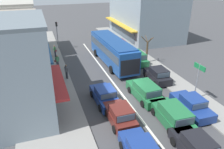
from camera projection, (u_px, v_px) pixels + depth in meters
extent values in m
plane|color=#3F3F42|center=(123.00, 96.00, 20.93)|extent=(140.00, 140.00, 0.00)
cube|color=silver|center=(110.00, 79.00, 24.36)|extent=(0.20, 28.00, 0.01)
cube|color=gray|center=(46.00, 79.00, 24.05)|extent=(5.20, 44.00, 0.14)
cube|color=gray|center=(151.00, 65.00, 27.87)|extent=(2.80, 44.00, 0.12)
cube|color=maroon|center=(57.00, 81.00, 17.83)|extent=(1.10, 6.56, 0.20)
cube|color=#425160|center=(53.00, 95.00, 18.25)|extent=(0.06, 5.71, 1.80)
cube|color=beige|center=(8.00, 50.00, 23.25)|extent=(6.61, 8.77, 6.57)
cube|color=#23568E|center=(45.00, 51.00, 24.60)|extent=(1.10, 8.06, 0.20)
cube|color=#425160|center=(43.00, 62.00, 25.03)|extent=(0.06, 7.01, 1.80)
cube|color=gray|center=(1.00, 17.00, 21.82)|extent=(6.77, 8.77, 0.24)
cube|color=silver|center=(13.00, 30.00, 30.45)|extent=(6.31, 7.45, 7.05)
cube|color=#2D703D|center=(41.00, 33.00, 31.85)|extent=(1.10, 6.85, 0.20)
cube|color=#425160|center=(39.00, 42.00, 32.28)|extent=(0.06, 5.96, 1.80)
cube|color=#A19D92|center=(8.00, 2.00, 28.91)|extent=(6.47, 7.45, 0.24)
cube|color=#84939E|center=(145.00, 14.00, 38.65)|extent=(8.68, 13.79, 8.26)
cube|color=gold|center=(120.00, 24.00, 37.85)|extent=(1.10, 12.69, 0.20)
cube|color=#425160|center=(122.00, 31.00, 38.52)|extent=(0.06, 11.04, 1.80)
cube|color=#1E4C99|center=(112.00, 50.00, 27.80)|extent=(2.86, 10.88, 2.70)
cube|color=#425160|center=(112.00, 47.00, 27.63)|extent=(2.88, 10.45, 0.90)
cube|color=black|center=(130.00, 67.00, 23.29)|extent=(2.25, 0.13, 1.76)
cube|color=navy|center=(112.00, 40.00, 27.21)|extent=(2.71, 10.01, 0.12)
cylinder|color=black|center=(96.00, 53.00, 30.78)|extent=(0.29, 0.97, 0.96)
cylinder|color=black|center=(112.00, 51.00, 31.58)|extent=(0.29, 0.97, 0.96)
cylinder|color=black|center=(111.00, 70.00, 25.42)|extent=(0.29, 0.97, 0.96)
cylinder|color=black|center=(131.00, 67.00, 26.23)|extent=(0.29, 0.97, 0.96)
cube|color=#1E6638|center=(144.00, 93.00, 20.43)|extent=(1.91, 4.56, 0.76)
cube|color=#1E6638|center=(147.00, 88.00, 19.83)|extent=(1.73, 2.65, 0.68)
cube|color=#425160|center=(140.00, 82.00, 20.95)|extent=(1.51, 0.11, 0.58)
cube|color=#425160|center=(154.00, 95.00, 18.72)|extent=(1.48, 0.11, 0.54)
cylinder|color=black|center=(130.00, 90.00, 21.38)|extent=(0.20, 0.63, 0.62)
cylinder|color=black|center=(145.00, 87.00, 21.95)|extent=(0.20, 0.63, 0.62)
cylinder|color=black|center=(143.00, 104.00, 19.09)|extent=(0.20, 0.63, 0.62)
cylinder|color=black|center=(160.00, 100.00, 19.66)|extent=(0.20, 0.63, 0.62)
cube|color=navy|center=(143.00, 148.00, 13.11)|extent=(1.62, 1.85, 0.60)
cube|color=#425160|center=(137.00, 138.00, 13.91)|extent=(1.44, 0.11, 0.51)
cylinder|color=black|center=(122.00, 146.00, 14.43)|extent=(0.20, 0.63, 0.62)
cylinder|color=black|center=(145.00, 141.00, 14.88)|extent=(0.20, 0.63, 0.62)
cube|color=black|center=(194.00, 148.00, 13.97)|extent=(1.77, 3.76, 0.76)
cube|color=black|center=(199.00, 143.00, 13.42)|extent=(1.59, 1.95, 0.64)
cube|color=#425160|center=(190.00, 133.00, 14.26)|extent=(1.40, 0.11, 0.54)
cylinder|color=black|center=(173.00, 142.00, 14.81)|extent=(0.20, 0.63, 0.62)
cylinder|color=black|center=(194.00, 137.00, 15.24)|extent=(0.20, 0.63, 0.62)
cube|color=navy|center=(105.00, 97.00, 19.73)|extent=(1.87, 4.26, 0.72)
cube|color=navy|center=(105.00, 91.00, 19.37)|extent=(1.63, 1.86, 0.60)
cube|color=#425160|center=(102.00, 87.00, 20.15)|extent=(1.44, 0.11, 0.51)
cube|color=#425160|center=(109.00, 96.00, 18.59)|extent=(1.41, 0.11, 0.48)
cylinder|color=black|center=(92.00, 94.00, 20.60)|extent=(0.20, 0.63, 0.62)
cylinder|color=black|center=(109.00, 91.00, 21.16)|extent=(0.20, 0.63, 0.62)
cylinder|color=black|center=(100.00, 108.00, 18.47)|extent=(0.20, 0.63, 0.62)
cylinder|color=black|center=(119.00, 104.00, 19.03)|extent=(0.20, 0.63, 0.62)
cube|color=#1E6638|center=(172.00, 117.00, 16.99)|extent=(1.97, 4.58, 0.76)
cube|color=#1E6638|center=(175.00, 112.00, 16.38)|extent=(1.76, 2.67, 0.68)
cube|color=#425160|center=(166.00, 103.00, 17.53)|extent=(1.51, 0.13, 0.58)
cube|color=#425160|center=(185.00, 122.00, 15.23)|extent=(1.48, 0.13, 0.54)
cylinder|color=black|center=(153.00, 112.00, 18.03)|extent=(0.21, 0.63, 0.62)
cylinder|color=black|center=(172.00, 108.00, 18.47)|extent=(0.21, 0.63, 0.62)
cylinder|color=black|center=(170.00, 132.00, 15.68)|extent=(0.21, 0.63, 0.62)
cylinder|color=black|center=(191.00, 128.00, 16.12)|extent=(0.21, 0.63, 0.62)
cube|color=#561E19|center=(120.00, 116.00, 17.07)|extent=(1.65, 3.70, 0.76)
cube|color=#561E19|center=(121.00, 111.00, 16.52)|extent=(1.52, 1.90, 0.64)
cube|color=#425160|center=(117.00, 104.00, 17.35)|extent=(1.40, 0.06, 0.54)
cube|color=#425160|center=(126.00, 118.00, 15.69)|extent=(1.37, 0.06, 0.51)
cylinder|color=black|center=(105.00, 113.00, 17.87)|extent=(0.18, 0.62, 0.62)
cylinder|color=black|center=(124.00, 109.00, 18.35)|extent=(0.18, 0.62, 0.62)
cylinder|color=black|center=(114.00, 129.00, 15.97)|extent=(0.18, 0.62, 0.62)
cylinder|color=black|center=(135.00, 125.00, 16.45)|extent=(0.18, 0.62, 0.62)
cube|color=navy|center=(191.00, 107.00, 18.35)|extent=(1.83, 4.25, 0.72)
cube|color=navy|center=(193.00, 100.00, 17.98)|extent=(1.61, 1.84, 0.60)
cube|color=#425160|center=(187.00, 95.00, 18.78)|extent=(1.44, 0.10, 0.51)
cube|color=#425160|center=(200.00, 106.00, 17.19)|extent=(1.41, 0.10, 0.48)
cylinder|color=black|center=(174.00, 102.00, 19.29)|extent=(0.20, 0.62, 0.62)
cylinder|color=black|center=(190.00, 99.00, 19.76)|extent=(0.20, 0.62, 0.62)
cylinder|color=black|center=(191.00, 119.00, 17.11)|extent=(0.20, 0.62, 0.62)
cylinder|color=black|center=(210.00, 115.00, 17.57)|extent=(0.20, 0.62, 0.62)
cube|color=black|center=(157.00, 76.00, 23.66)|extent=(1.76, 3.75, 0.76)
cube|color=black|center=(159.00, 72.00, 23.10)|extent=(1.58, 1.95, 0.64)
cube|color=#425160|center=(155.00, 68.00, 23.94)|extent=(1.40, 0.10, 0.54)
cube|color=#425160|center=(164.00, 75.00, 22.26)|extent=(1.37, 0.10, 0.51)
cylinder|color=black|center=(146.00, 75.00, 24.49)|extent=(0.20, 0.63, 0.62)
cylinder|color=black|center=(159.00, 73.00, 24.93)|extent=(0.20, 0.63, 0.62)
cylinder|color=black|center=(155.00, 84.00, 22.57)|extent=(0.20, 0.63, 0.62)
cylinder|color=black|center=(169.00, 82.00, 23.00)|extent=(0.20, 0.63, 0.62)
cube|color=#1E6638|center=(135.00, 59.00, 28.47)|extent=(1.78, 4.51, 0.76)
cube|color=#1E6638|center=(137.00, 55.00, 27.86)|extent=(1.65, 2.61, 0.68)
cube|color=#425160|center=(133.00, 51.00, 29.00)|extent=(1.51, 0.07, 0.58)
cube|color=#425160|center=(141.00, 58.00, 26.73)|extent=(1.48, 0.07, 0.54)
cylinder|color=black|center=(125.00, 58.00, 29.46)|extent=(0.18, 0.62, 0.62)
cylinder|color=black|center=(137.00, 56.00, 29.97)|extent=(0.18, 0.62, 0.62)
cylinder|color=black|center=(133.00, 65.00, 27.14)|extent=(0.18, 0.62, 0.62)
cylinder|color=black|center=(146.00, 63.00, 27.65)|extent=(0.18, 0.62, 0.62)
cube|color=maroon|center=(119.00, 46.00, 33.52)|extent=(1.68, 3.72, 0.76)
cube|color=maroon|center=(119.00, 42.00, 32.96)|extent=(1.54, 1.92, 0.64)
cube|color=#425160|center=(117.00, 40.00, 33.80)|extent=(1.40, 0.07, 0.54)
cube|color=#425160|center=(122.00, 44.00, 32.13)|extent=(1.37, 0.07, 0.51)
cylinder|color=black|center=(111.00, 46.00, 34.33)|extent=(0.19, 0.62, 0.62)
cylinder|color=black|center=(121.00, 45.00, 34.79)|extent=(0.19, 0.62, 0.62)
cylinder|color=black|center=(116.00, 50.00, 32.42)|extent=(0.19, 0.62, 0.62)
cylinder|color=black|center=(126.00, 49.00, 32.88)|extent=(0.19, 0.62, 0.62)
cylinder|color=gray|center=(57.00, 36.00, 32.93)|extent=(0.12, 0.12, 4.20)
cube|color=black|center=(56.00, 24.00, 32.19)|extent=(0.24, 0.24, 0.68)
sphere|color=red|center=(57.00, 23.00, 32.14)|extent=(0.13, 0.13, 0.13)
sphere|color=black|center=(57.00, 24.00, 32.23)|extent=(0.13, 0.13, 0.13)
sphere|color=black|center=(57.00, 26.00, 32.32)|extent=(0.13, 0.13, 0.13)
cylinder|color=gray|center=(197.00, 82.00, 19.57)|extent=(0.10, 0.10, 3.60)
cube|color=#19753D|center=(200.00, 67.00, 18.92)|extent=(0.08, 1.40, 0.44)
cube|color=white|center=(200.00, 67.00, 18.93)|extent=(0.01, 1.10, 0.10)
cylinder|color=brown|center=(147.00, 53.00, 28.06)|extent=(0.24, 0.24, 2.73)
cylinder|color=brown|center=(147.00, 39.00, 27.63)|extent=(0.10, 0.77, 0.81)
cylinder|color=brown|center=(151.00, 40.00, 27.47)|extent=(0.86, 0.10, 0.71)
cylinder|color=brown|center=(149.00, 41.00, 26.93)|extent=(0.10, 0.96, 0.88)
cylinder|color=brown|center=(145.00, 40.00, 27.17)|extent=(0.97, 0.10, 0.93)
cylinder|color=#333338|center=(58.00, 64.00, 26.74)|extent=(0.14, 0.14, 0.84)
cylinder|color=#333338|center=(57.00, 65.00, 26.61)|extent=(0.14, 0.14, 0.84)
cube|color=#478951|center=(57.00, 59.00, 26.38)|extent=(0.42, 0.37, 0.56)
sphere|color=#9E7051|center=(57.00, 56.00, 26.21)|extent=(0.22, 0.22, 0.22)
cylinder|color=#478951|center=(59.00, 59.00, 26.54)|extent=(0.09, 0.09, 0.54)
cylinder|color=#478951|center=(55.00, 60.00, 26.22)|extent=(0.09, 0.09, 0.54)
cube|color=maroon|center=(55.00, 61.00, 26.23)|extent=(0.21, 0.26, 0.22)
cylinder|color=#333338|center=(66.00, 75.00, 23.97)|extent=(0.14, 0.14, 0.84)
cylinder|color=#333338|center=(67.00, 75.00, 23.86)|extent=(0.14, 0.14, 0.84)
cube|color=slate|center=(66.00, 69.00, 23.62)|extent=(0.37, 0.42, 0.56)
sphere|color=brown|center=(66.00, 66.00, 23.45)|extent=(0.22, 0.22, 0.22)
cylinder|color=slate|center=(65.00, 68.00, 23.76)|extent=(0.09, 0.09, 0.54)
cylinder|color=slate|center=(68.00, 70.00, 23.47)|extent=(0.09, 0.09, 0.54)
cylinder|color=#232838|center=(55.00, 54.00, 30.21)|extent=(0.14, 0.14, 0.84)
cylinder|color=#232838|center=(55.00, 54.00, 30.09)|extent=(0.14, 0.14, 0.84)
cube|color=#478951|center=(55.00, 49.00, 29.85)|extent=(0.32, 0.41, 0.56)
sphere|color=brown|center=(54.00, 46.00, 29.69)|extent=(0.22, 0.22, 0.22)
cylinder|color=#478951|center=(54.00, 49.00, 30.03)|extent=(0.09, 0.09, 0.54)
cylinder|color=#478951|center=(55.00, 49.00, 29.68)|extent=(0.09, 0.09, 0.54)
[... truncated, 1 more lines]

